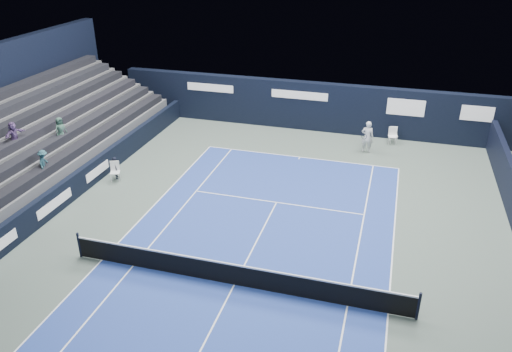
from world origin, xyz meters
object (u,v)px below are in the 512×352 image
(folding_chair_back_b, at_px, (394,133))
(tennis_net, at_px, (234,274))
(line_judge_chair, at_px, (115,170))
(tennis_player, at_px, (367,137))
(folding_chair_back_a, at_px, (392,132))

(folding_chair_back_b, bearing_deg, tennis_net, -119.38)
(line_judge_chair, relative_size, tennis_player, 0.56)
(folding_chair_back_a, relative_size, tennis_net, 0.08)
(folding_chair_back_a, xyz_separation_m, line_judge_chair, (-13.48, -9.11, -0.09))
(folding_chair_back_a, bearing_deg, folding_chair_back_b, 61.08)
(folding_chair_back_a, relative_size, line_judge_chair, 0.99)
(folding_chair_back_b, xyz_separation_m, tennis_net, (-5.00, -15.71, -0.04))
(tennis_player, bearing_deg, folding_chair_back_a, 52.32)
(folding_chair_back_a, distance_m, folding_chair_back_b, 0.28)
(line_judge_chair, xyz_separation_m, tennis_player, (12.11, 7.33, 0.35))
(line_judge_chair, distance_m, tennis_player, 14.16)
(tennis_net, relative_size, tennis_player, 6.82)
(folding_chair_back_a, distance_m, line_judge_chair, 16.27)
(folding_chair_back_a, relative_size, tennis_player, 0.55)
(line_judge_chair, height_order, tennis_player, tennis_player)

